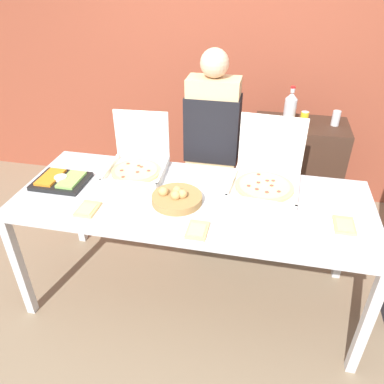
{
  "coord_description": "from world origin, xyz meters",
  "views": [
    {
      "loc": [
        0.43,
        -2.04,
        2.27
      ],
      "look_at": [
        0.0,
        0.0,
        0.94
      ],
      "focal_mm": 35.0,
      "sensor_mm": 36.0,
      "label": 1
    }
  ],
  "objects_px": {
    "veggie_tray": "(61,180)",
    "person_server_vest": "(212,144)",
    "paper_plate_front_center": "(197,231)",
    "soda_bottle": "(290,108)",
    "pizza_box_near_left": "(138,162)",
    "paper_plate_front_right": "(344,226)",
    "soda_can_colored": "(304,119)",
    "pizza_box_far_left": "(266,176)",
    "paper_plate_front_left": "(88,210)",
    "soda_can_silver": "(336,118)",
    "bread_basket": "(177,198)"
  },
  "relations": [
    {
      "from": "veggie_tray",
      "to": "person_server_vest",
      "type": "bearing_deg",
      "value": 36.32
    },
    {
      "from": "paper_plate_front_center",
      "to": "person_server_vest",
      "type": "xyz_separation_m",
      "value": [
        -0.09,
        1.06,
        0.06
      ]
    },
    {
      "from": "veggie_tray",
      "to": "soda_bottle",
      "type": "height_order",
      "value": "soda_bottle"
    },
    {
      "from": "pizza_box_near_left",
      "to": "paper_plate_front_right",
      "type": "height_order",
      "value": "pizza_box_near_left"
    },
    {
      "from": "pizza_box_near_left",
      "to": "soda_can_colored",
      "type": "xyz_separation_m",
      "value": [
        1.2,
        0.71,
        0.16
      ]
    },
    {
      "from": "pizza_box_far_left",
      "to": "soda_bottle",
      "type": "distance_m",
      "value": 0.8
    },
    {
      "from": "paper_plate_front_left",
      "to": "soda_bottle",
      "type": "distance_m",
      "value": 1.81
    },
    {
      "from": "pizza_box_near_left",
      "to": "paper_plate_front_left",
      "type": "xyz_separation_m",
      "value": [
        -0.14,
        -0.56,
        -0.06
      ]
    },
    {
      "from": "veggie_tray",
      "to": "soda_can_colored",
      "type": "height_order",
      "value": "soda_can_colored"
    },
    {
      "from": "pizza_box_far_left",
      "to": "paper_plate_front_center",
      "type": "relative_size",
      "value": 2.41
    },
    {
      "from": "paper_plate_front_left",
      "to": "soda_can_silver",
      "type": "relative_size",
      "value": 1.91
    },
    {
      "from": "soda_bottle",
      "to": "soda_can_colored",
      "type": "bearing_deg",
      "value": -12.39
    },
    {
      "from": "pizza_box_near_left",
      "to": "paper_plate_front_left",
      "type": "bearing_deg",
      "value": -107.89
    },
    {
      "from": "paper_plate_front_right",
      "to": "bread_basket",
      "type": "xyz_separation_m",
      "value": [
        -1.04,
        0.06,
        0.02
      ]
    },
    {
      "from": "pizza_box_near_left",
      "to": "soda_can_colored",
      "type": "relative_size",
      "value": 3.68
    },
    {
      "from": "person_server_vest",
      "to": "paper_plate_front_left",
      "type": "bearing_deg",
      "value": 57.63
    },
    {
      "from": "soda_can_colored",
      "to": "veggie_tray",
      "type": "bearing_deg",
      "value": -149.46
    },
    {
      "from": "paper_plate_front_right",
      "to": "soda_can_colored",
      "type": "xyz_separation_m",
      "value": [
        -0.22,
        1.12,
        0.23
      ]
    },
    {
      "from": "paper_plate_front_center",
      "to": "bread_basket",
      "type": "relative_size",
      "value": 0.63
    },
    {
      "from": "paper_plate_front_center",
      "to": "soda_can_silver",
      "type": "height_order",
      "value": "soda_can_silver"
    },
    {
      "from": "pizza_box_near_left",
      "to": "pizza_box_far_left",
      "type": "bearing_deg",
      "value": -4.51
    },
    {
      "from": "bread_basket",
      "to": "soda_can_colored",
      "type": "relative_size",
      "value": 2.67
    },
    {
      "from": "paper_plate_front_center",
      "to": "soda_can_colored",
      "type": "distance_m",
      "value": 1.5
    },
    {
      "from": "paper_plate_front_right",
      "to": "soda_bottle",
      "type": "relative_size",
      "value": 0.77
    },
    {
      "from": "soda_can_silver",
      "to": "paper_plate_front_center",
      "type": "bearing_deg",
      "value": -121.87
    },
    {
      "from": "soda_bottle",
      "to": "soda_can_silver",
      "type": "distance_m",
      "value": 0.39
    },
    {
      "from": "paper_plate_front_right",
      "to": "bread_basket",
      "type": "distance_m",
      "value": 1.04
    },
    {
      "from": "soda_can_colored",
      "to": "pizza_box_far_left",
      "type": "bearing_deg",
      "value": -109.58
    },
    {
      "from": "paper_plate_front_center",
      "to": "veggie_tray",
      "type": "height_order",
      "value": "veggie_tray"
    },
    {
      "from": "person_server_vest",
      "to": "soda_bottle",
      "type": "bearing_deg",
      "value": -152.52
    },
    {
      "from": "soda_can_colored",
      "to": "pizza_box_near_left",
      "type": "bearing_deg",
      "value": -149.28
    },
    {
      "from": "paper_plate_front_center",
      "to": "soda_can_silver",
      "type": "xyz_separation_m",
      "value": [
        0.88,
        1.42,
        0.23
      ]
    },
    {
      "from": "veggie_tray",
      "to": "soda_can_colored",
      "type": "relative_size",
      "value": 2.89
    },
    {
      "from": "soda_can_silver",
      "to": "pizza_box_near_left",
      "type": "bearing_deg",
      "value": -151.57
    },
    {
      "from": "paper_plate_front_right",
      "to": "veggie_tray",
      "type": "bearing_deg",
      "value": 176.27
    },
    {
      "from": "pizza_box_far_left",
      "to": "soda_can_colored",
      "type": "bearing_deg",
      "value": 74.65
    },
    {
      "from": "veggie_tray",
      "to": "soda_can_silver",
      "type": "relative_size",
      "value": 2.89
    },
    {
      "from": "pizza_box_near_left",
      "to": "paper_plate_front_center",
      "type": "relative_size",
      "value": 2.17
    },
    {
      "from": "soda_can_colored",
      "to": "paper_plate_front_right",
      "type": "bearing_deg",
      "value": -78.69
    },
    {
      "from": "veggie_tray",
      "to": "soda_can_colored",
      "type": "xyz_separation_m",
      "value": [
        1.68,
        0.99,
        0.22
      ]
    },
    {
      "from": "bread_basket",
      "to": "soda_can_colored",
      "type": "height_order",
      "value": "soda_can_colored"
    },
    {
      "from": "paper_plate_front_left",
      "to": "person_server_vest",
      "type": "height_order",
      "value": "person_server_vest"
    },
    {
      "from": "soda_bottle",
      "to": "paper_plate_front_right",
      "type": "bearing_deg",
      "value": -73.19
    },
    {
      "from": "pizza_box_far_left",
      "to": "bread_basket",
      "type": "distance_m",
      "value": 0.65
    },
    {
      "from": "soda_bottle",
      "to": "veggie_tray",
      "type": "bearing_deg",
      "value": -146.84
    },
    {
      "from": "soda_bottle",
      "to": "soda_can_colored",
      "type": "distance_m",
      "value": 0.15
    },
    {
      "from": "paper_plate_front_right",
      "to": "soda_can_silver",
      "type": "height_order",
      "value": "soda_can_silver"
    },
    {
      "from": "bread_basket",
      "to": "paper_plate_front_left",
      "type": "bearing_deg",
      "value": -157.19
    },
    {
      "from": "paper_plate_front_right",
      "to": "bread_basket",
      "type": "bearing_deg",
      "value": 176.72
    },
    {
      "from": "pizza_box_near_left",
      "to": "person_server_vest",
      "type": "height_order",
      "value": "person_server_vest"
    }
  ]
}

